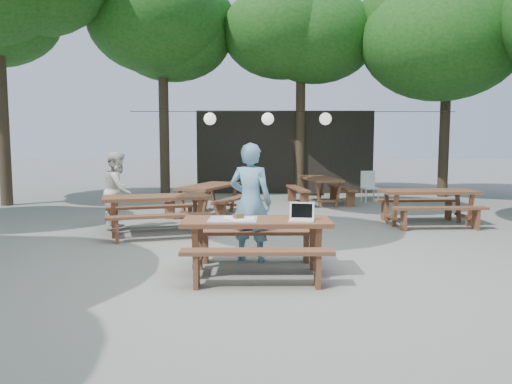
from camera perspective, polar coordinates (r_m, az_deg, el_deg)
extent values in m
plane|color=slate|center=(8.15, 4.16, -6.96)|extent=(80.00, 80.00, 0.00)
cube|color=black|center=(18.46, 3.05, 4.67)|extent=(6.00, 3.00, 2.80)
cube|color=brown|center=(6.77, 0.06, -3.40)|extent=(2.00, 0.80, 0.06)
cube|color=brown|center=(6.18, 0.13, -6.86)|extent=(1.90, 0.28, 0.05)
cube|color=brown|center=(7.45, 0.00, -4.63)|extent=(1.90, 0.28, 0.05)
cube|color=brown|center=(6.84, 0.06, -6.50)|extent=(1.70, 0.70, 0.69)
cube|color=brown|center=(9.79, -11.35, -0.60)|extent=(2.14, 1.31, 0.06)
cube|color=brown|center=(9.19, -10.97, -2.72)|extent=(1.91, 0.78, 0.05)
cube|color=brown|center=(10.47, -11.62, -1.67)|extent=(1.91, 0.78, 0.05)
cube|color=brown|center=(9.84, -11.30, -2.77)|extent=(1.83, 1.13, 0.69)
cube|color=brown|center=(11.30, 19.08, 0.05)|extent=(2.03, 0.88, 0.06)
cube|color=brown|center=(10.73, 20.33, -1.74)|extent=(1.91, 0.36, 0.05)
cube|color=brown|center=(11.93, 17.87, -0.91)|extent=(1.91, 0.36, 0.05)
cube|color=brown|center=(11.34, 19.02, -1.83)|extent=(1.73, 0.77, 0.69)
cube|color=brown|center=(11.97, -5.36, 0.68)|extent=(1.48, 2.15, 0.06)
cube|color=brown|center=(11.73, -2.50, -0.74)|extent=(0.96, 1.87, 0.05)
cube|color=brown|center=(12.30, -8.06, -0.48)|extent=(0.96, 1.87, 0.05)
cube|color=brown|center=(12.01, -5.34, -1.11)|extent=(1.27, 1.84, 0.69)
cube|color=brown|center=(14.30, 7.34, 1.52)|extent=(1.07, 2.09, 0.06)
cube|color=brown|center=(14.51, 9.80, 0.47)|extent=(0.54, 1.92, 0.05)
cube|color=brown|center=(14.16, 4.80, 0.40)|extent=(0.54, 1.92, 0.05)
cube|color=brown|center=(14.33, 7.32, 0.02)|extent=(0.93, 1.78, 0.69)
imported|color=#6EA6C9|center=(7.47, -0.63, -1.18)|extent=(0.75, 0.61, 1.78)
imported|color=silver|center=(10.63, -15.47, 0.21)|extent=(0.61, 0.78, 1.59)
cube|color=white|center=(15.11, 12.90, 0.43)|extent=(0.49, 0.49, 0.04)
cube|color=white|center=(15.27, 12.66, 1.48)|extent=(0.44, 0.09, 0.48)
cube|color=white|center=(15.13, 12.89, -0.36)|extent=(0.47, 0.47, 0.38)
cube|color=white|center=(6.65, 5.20, -3.26)|extent=(0.36, 0.28, 0.02)
cube|color=white|center=(6.74, 5.27, -2.13)|extent=(0.34, 0.11, 0.23)
cube|color=black|center=(6.74, 5.26, -2.13)|extent=(0.28, 0.09, 0.19)
cube|color=#3868C0|center=(6.77, -2.65, -3.12)|extent=(0.68, 0.58, 0.01)
cube|color=white|center=(6.73, -2.10, -3.12)|extent=(0.30, 0.35, 0.00)
cube|color=white|center=(6.79, -1.09, -3.02)|extent=(0.23, 0.31, 0.00)
cube|color=white|center=(6.86, -2.84, -2.91)|extent=(0.22, 0.30, 0.00)
cube|color=brown|center=(6.78, -2.02, -2.75)|extent=(0.16, 0.14, 0.06)
cylinder|color=black|center=(13.99, 4.26, 9.16)|extent=(9.00, 0.02, 0.02)
sphere|color=white|center=(13.97, -5.29, 8.33)|extent=(0.34, 0.34, 0.34)
sphere|color=white|center=(13.93, 1.35, 8.36)|extent=(0.34, 0.34, 0.34)
sphere|color=white|center=(14.08, 7.94, 8.28)|extent=(0.34, 0.34, 0.34)
cylinder|color=#2D2319|center=(15.53, -27.02, 8.67)|extent=(0.32, 0.32, 5.45)
cylinder|color=#2D2319|center=(16.68, -10.49, 8.82)|extent=(0.32, 0.32, 5.35)
ellipsoid|color=#134A16|center=(17.09, -10.69, 18.83)|extent=(4.51, 4.51, 3.38)
cylinder|color=#2D2319|center=(17.00, 5.09, 7.57)|extent=(0.32, 0.32, 4.60)
ellipsoid|color=#134A16|center=(17.27, 5.17, 16.22)|extent=(4.11, 4.11, 3.09)
cylinder|color=#2D2319|center=(17.08, 20.78, 7.78)|extent=(0.32, 0.32, 4.94)
ellipsoid|color=#134A16|center=(17.41, 21.14, 16.92)|extent=(4.63, 4.63, 3.47)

